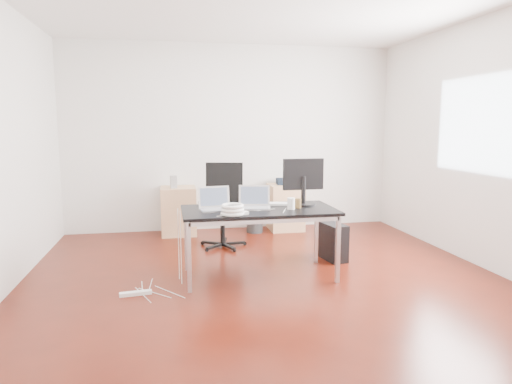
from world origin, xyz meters
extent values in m
plane|color=#3E0F07|center=(0.00, 0.00, 0.00)|extent=(5.00, 5.00, 0.00)
plane|color=silver|center=(0.00, 2.50, 1.40)|extent=(5.00, 0.00, 5.00)
plane|color=silver|center=(0.00, -2.50, 1.40)|extent=(5.00, 0.00, 5.00)
plane|color=silver|center=(2.50, 0.00, 1.40)|extent=(0.00, 5.00, 5.00)
plane|color=white|center=(2.48, 0.20, 1.60)|extent=(0.00, 1.50, 1.50)
cube|color=black|center=(-0.04, 0.16, 0.71)|extent=(1.60, 0.80, 0.03)
cube|color=silver|center=(-0.79, -0.19, 0.35)|extent=(0.04, 0.04, 0.70)
cube|color=silver|center=(-0.79, 0.51, 0.35)|extent=(0.04, 0.04, 0.70)
cube|color=silver|center=(0.71, -0.19, 0.35)|extent=(0.04, 0.04, 0.70)
cube|color=silver|center=(0.71, 0.51, 0.35)|extent=(0.04, 0.04, 0.70)
cylinder|color=black|center=(-0.29, 1.39, 0.23)|extent=(0.06, 0.06, 0.47)
cube|color=black|center=(-0.29, 1.39, 0.50)|extent=(0.57, 0.56, 0.06)
cube|color=black|center=(-0.24, 1.61, 0.81)|extent=(0.47, 0.20, 0.55)
cube|color=tan|center=(-0.84, 2.23, 0.35)|extent=(0.50, 0.50, 0.70)
cube|color=tan|center=(0.78, 2.23, 0.35)|extent=(0.50, 0.50, 0.70)
cube|color=black|center=(0.94, 0.60, 0.22)|extent=(0.27, 0.48, 0.44)
cylinder|color=black|center=(0.28, 2.13, 0.14)|extent=(0.30, 0.30, 0.28)
cube|color=white|center=(-1.30, -0.17, 0.02)|extent=(0.31, 0.10, 0.04)
cube|color=silver|center=(-0.49, 0.15, 0.74)|extent=(0.35, 0.26, 0.01)
cube|color=silver|center=(-0.50, 0.27, 0.85)|extent=(0.33, 0.08, 0.22)
cube|color=#475166|center=(-0.50, 0.26, 0.85)|extent=(0.29, 0.07, 0.18)
cube|color=silver|center=(-0.09, 0.17, 0.74)|extent=(0.37, 0.29, 0.01)
cube|color=silver|center=(-0.07, 0.28, 0.85)|extent=(0.33, 0.11, 0.22)
cube|color=#475166|center=(-0.07, 0.28, 0.85)|extent=(0.29, 0.09, 0.18)
cylinder|color=black|center=(0.48, 0.28, 0.74)|extent=(0.26, 0.26, 0.02)
cylinder|color=black|center=(0.48, 0.28, 0.90)|extent=(0.05, 0.05, 0.30)
cube|color=black|center=(0.48, 0.30, 1.07)|extent=(0.45, 0.07, 0.34)
cube|color=#475166|center=(0.48, 0.32, 1.07)|extent=(0.40, 0.02, 0.29)
cube|color=white|center=(0.10, 0.38, 0.74)|extent=(0.46, 0.24, 0.02)
cylinder|color=white|center=(0.28, 0.07, 0.79)|extent=(0.08, 0.08, 0.12)
cylinder|color=brown|center=(0.37, 0.13, 0.78)|extent=(0.08, 0.08, 0.10)
torus|color=white|center=(-0.36, -0.12, 0.75)|extent=(0.24, 0.24, 0.04)
torus|color=white|center=(-0.36, -0.12, 0.78)|extent=(0.23, 0.23, 0.04)
torus|color=white|center=(-0.36, -0.12, 0.82)|extent=(0.22, 0.22, 0.04)
cube|color=white|center=(-0.24, -0.10, 0.74)|extent=(0.09, 0.09, 0.03)
cube|color=#9E9E9E|center=(-0.90, 2.15, 0.79)|extent=(0.10, 0.09, 0.18)
cube|color=black|center=(0.80, 2.25, 0.74)|extent=(0.32, 0.27, 0.09)
camera|label=1|loc=(-0.96, -4.45, 1.60)|focal=32.00mm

